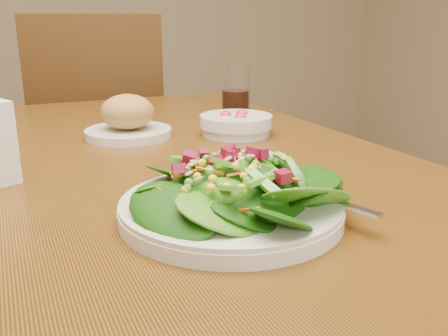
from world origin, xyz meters
The scene contains 6 objects.
dining_table centered at (0.00, 0.00, 0.65)m, with size 0.90×1.40×0.75m.
chair_far centered at (0.10, 1.00, 0.53)m, with size 0.52×0.52×1.00m.
salad_plate centered at (0.04, -0.28, 0.78)m, with size 0.28×0.27×0.08m.
bread_plate centered at (0.02, 0.20, 0.79)m, with size 0.18×0.18×0.09m.
tomato_bowl centered at (0.23, 0.13, 0.77)m, with size 0.15×0.15×0.05m.
drinking_glass centered at (0.33, 0.32, 0.80)m, with size 0.07×0.07×0.13m.
Camera 1 is at (-0.21, -0.79, 0.99)m, focal length 40.00 mm.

